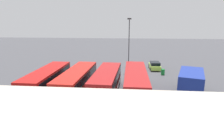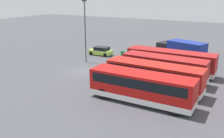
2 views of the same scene
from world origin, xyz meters
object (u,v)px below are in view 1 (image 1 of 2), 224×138
(car_hatchback_silver, at_px, (155,66))
(lamp_post_tall, at_px, (129,41))
(bus_single_deck_near_end, at_px, (136,82))
(waste_bin_yellow, at_px, (163,72))
(box_truck_blue, at_px, (191,82))
(bus_single_deck_fourth, at_px, (47,81))
(bus_single_deck_third, at_px, (77,81))
(bus_single_deck_second, at_px, (106,82))

(car_hatchback_silver, height_order, lamp_post_tall, lamp_post_tall)
(bus_single_deck_near_end, relative_size, waste_bin_yellow, 12.07)
(bus_single_deck_near_end, height_order, box_truck_blue, box_truck_blue)
(waste_bin_yellow, bearing_deg, bus_single_deck_fourth, 32.42)
(bus_single_deck_fourth, height_order, lamp_post_tall, lamp_post_tall)
(box_truck_blue, height_order, lamp_post_tall, lamp_post_tall)
(lamp_post_tall, xyz_separation_m, waste_bin_yellow, (-5.76, 3.34, -4.84))
(waste_bin_yellow, bearing_deg, bus_single_deck_near_end, 62.95)
(bus_single_deck_near_end, xyz_separation_m, car_hatchback_silver, (-3.94, -13.14, -0.92))
(bus_single_deck_third, bearing_deg, bus_single_deck_fourth, 1.32)
(bus_single_deck_near_end, relative_size, box_truck_blue, 1.45)
(bus_single_deck_near_end, bearing_deg, car_hatchback_silver, -106.70)
(bus_single_deck_second, relative_size, bus_single_deck_fourth, 0.99)
(bus_single_deck_second, height_order, bus_single_deck_fourth, same)
(bus_single_deck_near_end, xyz_separation_m, box_truck_blue, (-6.43, -0.19, 0.08))
(bus_single_deck_third, height_order, waste_bin_yellow, bus_single_deck_third)
(bus_single_deck_near_end, relative_size, car_hatchback_silver, 2.89)
(waste_bin_yellow, bearing_deg, box_truck_blue, 99.63)
(bus_single_deck_third, relative_size, car_hatchback_silver, 2.68)
(bus_single_deck_fourth, xyz_separation_m, car_hatchback_silver, (-14.67, -13.54, -0.92))
(bus_single_deck_fourth, bearing_deg, box_truck_blue, -178.05)
(bus_single_deck_near_end, distance_m, car_hatchback_silver, 13.75)
(box_truck_blue, relative_size, waste_bin_yellow, 8.32)
(bus_single_deck_third, bearing_deg, box_truck_blue, -177.87)
(bus_single_deck_third, bearing_deg, bus_single_deck_near_end, -177.47)
(bus_single_deck_near_end, distance_m, bus_single_deck_second, 3.47)
(bus_single_deck_second, bearing_deg, lamp_post_tall, -101.05)
(bus_single_deck_second, relative_size, box_truck_blue, 1.29)
(bus_single_deck_second, relative_size, waste_bin_yellow, 10.71)
(box_truck_blue, bearing_deg, bus_single_deck_near_end, 1.69)
(bus_single_deck_second, distance_m, bus_single_deck_fourth, 7.27)
(bus_single_deck_second, distance_m, bus_single_deck_third, 3.57)
(waste_bin_yellow, bearing_deg, lamp_post_tall, -30.10)
(car_hatchback_silver, relative_size, waste_bin_yellow, 4.17)
(bus_single_deck_third, bearing_deg, waste_bin_yellow, -140.46)
(bus_single_deck_second, bearing_deg, bus_single_deck_third, 0.69)
(car_hatchback_silver, bearing_deg, box_truck_blue, 100.88)
(bus_single_deck_second, height_order, car_hatchback_silver, bus_single_deck_second)
(car_hatchback_silver, bearing_deg, bus_single_deck_second, 61.09)
(bus_single_deck_third, xyz_separation_m, bus_single_deck_fourth, (3.70, 0.08, -0.00))
(bus_single_deck_near_end, relative_size, bus_single_deck_third, 1.08)
(bus_single_deck_second, xyz_separation_m, bus_single_deck_third, (3.57, 0.04, 0.00))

